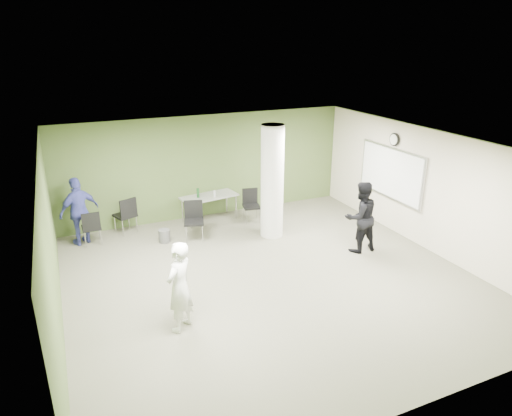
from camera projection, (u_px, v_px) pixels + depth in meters
name	position (u px, v px, depth m)	size (l,w,h in m)	color
floor	(270.00, 278.00, 9.47)	(8.00, 8.00, 0.00)	#575645
ceiling	(271.00, 146.00, 8.49)	(8.00, 8.00, 0.00)	white
wall_back	(207.00, 166.00, 12.41)	(8.00, 0.02, 2.80)	#4A602D
wall_left	(51.00, 252.00, 7.47)	(0.02, 8.00, 2.80)	#4A602D
wall_right_cream	(427.00, 190.00, 10.50)	(0.02, 8.00, 2.80)	beige
column	(272.00, 182.00, 11.07)	(0.56, 0.56, 2.80)	silver
whiteboard	(391.00, 173.00, 11.46)	(0.05, 2.30, 1.30)	silver
wall_clock	(394.00, 139.00, 11.16)	(0.06, 0.32, 0.32)	black
folding_table	(209.00, 197.00, 12.23)	(1.59, 0.89, 0.97)	gray
wastebasket	(164.00, 236.00, 11.10)	(0.28, 0.28, 0.32)	#4C4C4C
chair_back_left	(91.00, 226.00, 10.83)	(0.43, 0.43, 0.86)	black
chair_back_right	(126.00, 213.00, 11.46)	(0.61, 0.61, 0.96)	black
chair_table_left	(194.00, 217.00, 11.19)	(0.59, 0.59, 0.95)	black
chair_table_right	(251.00, 203.00, 12.30)	(0.51, 0.51, 0.88)	black
woman_white	(180.00, 287.00, 7.57)	(0.59, 0.39, 1.61)	white
man_black	(361.00, 217.00, 10.43)	(0.82, 0.64, 1.68)	black
man_blue	(79.00, 211.00, 10.81)	(0.97, 0.41, 1.66)	#4247A4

